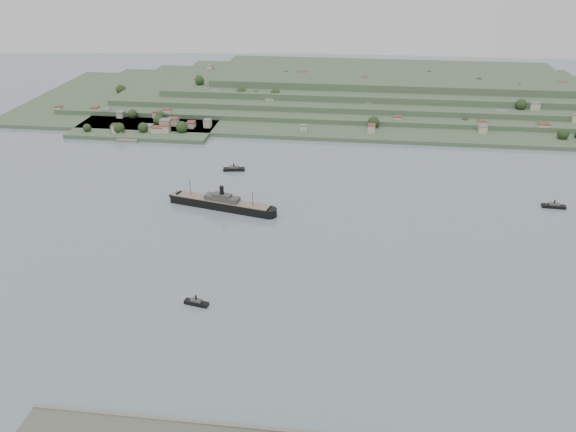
# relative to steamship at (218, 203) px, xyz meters

# --- Properties ---
(ground) EXTENTS (1400.00, 1400.00, 0.00)m
(ground) POSITION_rel_steamship_xyz_m (76.55, -64.32, -4.15)
(ground) COLOR slate
(ground) RESTS_ON ground
(far_peninsula) EXTENTS (760.00, 309.00, 30.00)m
(far_peninsula) POSITION_rel_steamship_xyz_m (104.46, 328.77, 7.73)
(far_peninsula) COLOR #395136
(far_peninsula) RESTS_ON ground
(steamship) EXTENTS (92.55, 31.09, 22.49)m
(steamship) POSITION_rel_steamship_xyz_m (0.00, 0.00, 0.00)
(steamship) COLOR black
(steamship) RESTS_ON ground
(tugboat) EXTENTS (14.94, 6.70, 6.51)m
(tugboat) POSITION_rel_steamship_xyz_m (17.56, -126.83, -2.57)
(tugboat) COLOR black
(tugboat) RESTS_ON ground
(ferry_west) EXTENTS (19.75, 8.14, 7.19)m
(ferry_west) POSITION_rel_steamship_xyz_m (-3.46, 76.36, -2.42)
(ferry_west) COLOR black
(ferry_west) RESTS_ON ground
(ferry_east) EXTENTS (17.99, 5.98, 6.65)m
(ferry_east) POSITION_rel_steamship_xyz_m (259.83, 31.98, -2.55)
(ferry_east) COLOR black
(ferry_east) RESTS_ON ground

